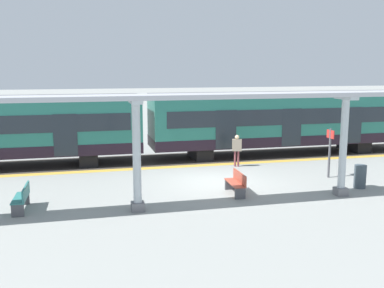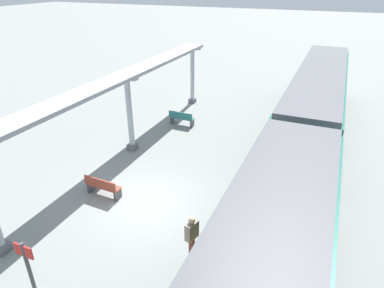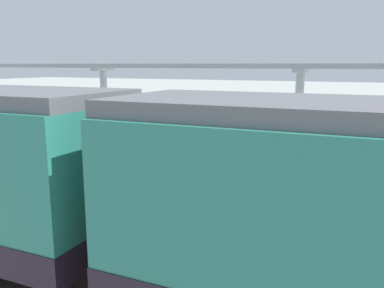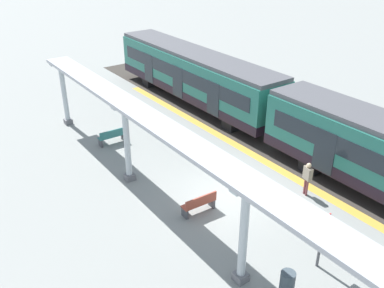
{
  "view_description": "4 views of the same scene",
  "coord_description": "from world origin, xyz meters",
  "px_view_note": "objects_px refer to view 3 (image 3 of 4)",
  "views": [
    {
      "loc": [
        17.69,
        -5.44,
        4.83
      ],
      "look_at": [
        0.61,
        -1.2,
        1.8
      ],
      "focal_mm": 41.55,
      "sensor_mm": 36.0,
      "label": 1
    },
    {
      "loc": [
        -5.78,
        9.15,
        7.98
      ],
      "look_at": [
        -0.51,
        -3.11,
        1.3
      ],
      "focal_mm": 31.45,
      "sensor_mm": 36.0,
      "label": 2
    },
    {
      "loc": [
        -10.5,
        -5.98,
        3.93
      ],
      "look_at": [
        -0.13,
        -1.31,
        1.68
      ],
      "focal_mm": 37.85,
      "sensor_mm": 36.0,
      "label": 3
    },
    {
      "loc": [
        10.47,
        11.6,
        10.51
      ],
      "look_at": [
        -0.2,
        -3.3,
        1.07
      ],
      "focal_mm": 39.35,
      "sensor_mm": 36.0,
      "label": 4
    }
  ],
  "objects_px": {
    "platform_info_sign": "(39,137)",
    "passenger_waiting_near_edge": "(44,177)",
    "canopy_pillar_third": "(105,114)",
    "canopy_pillar_second": "(298,126)",
    "trash_bin": "(69,149)",
    "bench_near_end": "(176,164)"
  },
  "relations": [
    {
      "from": "canopy_pillar_third",
      "to": "trash_bin",
      "type": "distance_m",
      "value": 2.11
    },
    {
      "from": "trash_bin",
      "to": "canopy_pillar_third",
      "type": "bearing_deg",
      "value": -60.68
    },
    {
      "from": "bench_near_end",
      "to": "trash_bin",
      "type": "height_order",
      "value": "trash_bin"
    },
    {
      "from": "platform_info_sign",
      "to": "passenger_waiting_near_edge",
      "type": "bearing_deg",
      "value": -133.86
    },
    {
      "from": "trash_bin",
      "to": "bench_near_end",
      "type": "bearing_deg",
      "value": -94.13
    },
    {
      "from": "bench_near_end",
      "to": "platform_info_sign",
      "type": "bearing_deg",
      "value": 107.18
    },
    {
      "from": "canopy_pillar_third",
      "to": "trash_bin",
      "type": "relative_size",
      "value": 3.99
    },
    {
      "from": "bench_near_end",
      "to": "canopy_pillar_third",
      "type": "bearing_deg",
      "value": 73.64
    },
    {
      "from": "bench_near_end",
      "to": "trash_bin",
      "type": "distance_m",
      "value": 5.17
    },
    {
      "from": "bench_near_end",
      "to": "passenger_waiting_near_edge",
      "type": "distance_m",
      "value": 4.92
    },
    {
      "from": "canopy_pillar_third",
      "to": "trash_bin",
      "type": "xyz_separation_m",
      "value": [
        -0.75,
        1.34,
        -1.45
      ]
    },
    {
      "from": "canopy_pillar_second",
      "to": "platform_info_sign",
      "type": "bearing_deg",
      "value": 106.56
    },
    {
      "from": "canopy_pillar_second",
      "to": "passenger_waiting_near_edge",
      "type": "height_order",
      "value": "canopy_pillar_second"
    },
    {
      "from": "bench_near_end",
      "to": "platform_info_sign",
      "type": "distance_m",
      "value": 5.17
    },
    {
      "from": "canopy_pillar_second",
      "to": "canopy_pillar_third",
      "type": "xyz_separation_m",
      "value": [
        0.0,
        7.79,
        0.0
      ]
    },
    {
      "from": "canopy_pillar_second",
      "to": "platform_info_sign",
      "type": "xyz_separation_m",
      "value": [
        -2.63,
        8.83,
        -0.6
      ]
    },
    {
      "from": "canopy_pillar_third",
      "to": "platform_info_sign",
      "type": "relative_size",
      "value": 1.72
    },
    {
      "from": "bench_near_end",
      "to": "passenger_waiting_near_edge",
      "type": "bearing_deg",
      "value": 160.39
    },
    {
      "from": "trash_bin",
      "to": "passenger_waiting_near_edge",
      "type": "relative_size",
      "value": 0.6
    },
    {
      "from": "canopy_pillar_third",
      "to": "passenger_waiting_near_edge",
      "type": "distance_m",
      "value": 6.2
    },
    {
      "from": "platform_info_sign",
      "to": "bench_near_end",
      "type": "bearing_deg",
      "value": -72.82
    },
    {
      "from": "passenger_waiting_near_edge",
      "to": "canopy_pillar_third",
      "type": "bearing_deg",
      "value": 20.88
    }
  ]
}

